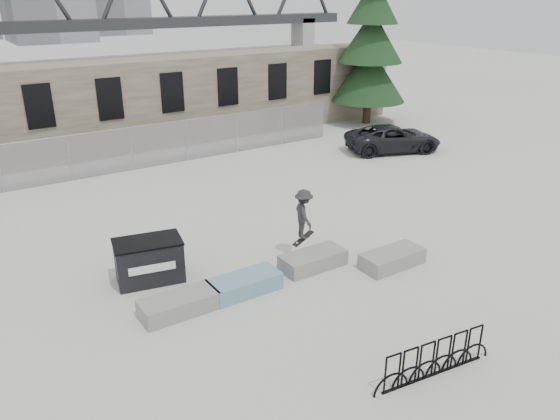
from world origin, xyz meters
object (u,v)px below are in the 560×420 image
object	(u,v)px
planter_center_right	(313,260)
spruce_tree	(371,41)
planter_offset	(392,258)
dumpster	(149,260)
bike_rack	(435,359)
planter_far_left	(179,304)
suv	(393,138)
skateboarder	(304,214)
planter_center_left	(244,283)

from	to	relation	value
planter_center_right	spruce_tree	bearing A→B (deg)	43.65
planter_offset	spruce_tree	size ratio (longest dim) A/B	0.17
dumpster	bike_rack	size ratio (longest dim) A/B	0.67
planter_center_right	planter_far_left	bearing A→B (deg)	-178.78
suv	skateboarder	xyz separation A→B (m)	(-10.89, -7.27, 0.78)
planter_center_left	planter_center_right	world-z (taller)	same
planter_far_left	planter_offset	xyz separation A→B (m)	(6.43, -1.14, 0.00)
planter_offset	bike_rack	xyz separation A→B (m)	(-2.84, -4.20, 0.18)
planter_far_left	suv	bearing A→B (deg)	27.66
planter_center_right	suv	bearing A→B (deg)	35.89
planter_far_left	bike_rack	world-z (taller)	bike_rack
planter_center_left	planter_center_right	size ratio (longest dim) A/B	1.00
dumpster	suv	distance (m)	16.52
planter_far_left	dumpster	bearing A→B (deg)	89.75
planter_offset	planter_center_right	bearing A→B (deg)	149.09
planter_far_left	skateboarder	distance (m)	4.73
suv	spruce_tree	bearing A→B (deg)	-8.89
dumpster	spruce_tree	bearing A→B (deg)	43.69
planter_offset	dumpster	world-z (taller)	dumpster
planter_far_left	planter_offset	bearing A→B (deg)	-10.05
planter_offset	suv	size ratio (longest dim) A/B	0.41
spruce_tree	bike_rack	bearing A→B (deg)	-128.29
planter_center_left	planter_offset	distance (m)	4.63
skateboarder	bike_rack	bearing A→B (deg)	-172.71
planter_offset	dumpster	xyz separation A→B (m)	(-6.42, 3.19, 0.37)
planter_far_left	bike_rack	size ratio (longest dim) A/B	0.64
dumpster	spruce_tree	size ratio (longest dim) A/B	0.18
planter_center_right	suv	xyz separation A→B (m)	(11.03, 7.98, 0.42)
planter_offset	suv	world-z (taller)	suv
planter_center_left	suv	distance (m)	15.71
spruce_tree	skateboarder	distance (m)	19.36
skateboarder	planter_center_left	bearing A→B (deg)	123.47
planter_center_left	skateboarder	distance (m)	2.95
skateboarder	dumpster	bearing A→B (deg)	90.23
planter_far_left	planter_offset	world-z (taller)	same
planter_far_left	planter_center_right	xyz separation A→B (m)	(4.37, 0.09, 0.00)
planter_far_left	spruce_tree	world-z (taller)	spruce_tree
planter_offset	dumpster	distance (m)	7.18
dumpster	planter_offset	bearing A→B (deg)	-14.72
planter_center_left	planter_offset	bearing A→B (deg)	-13.98
planter_far_left	planter_center_right	size ratio (longest dim) A/B	1.00
bike_rack	planter_far_left	bearing A→B (deg)	123.93
planter_center_left	planter_offset	world-z (taller)	same
spruce_tree	skateboarder	size ratio (longest dim) A/B	6.60
planter_center_left	planter_center_right	bearing A→B (deg)	2.67
suv	skateboarder	distance (m)	13.12
planter_far_left	suv	xyz separation A→B (m)	(15.40, 8.07, 0.42)
planter_far_left	planter_center_left	size ratio (longest dim) A/B	1.00
planter_far_left	planter_center_left	bearing A→B (deg)	-0.60
planter_center_right	bike_rack	world-z (taller)	bike_rack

